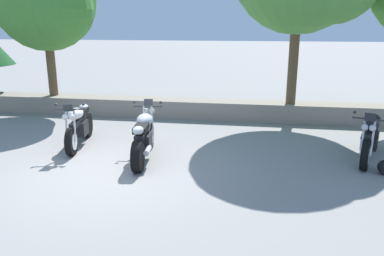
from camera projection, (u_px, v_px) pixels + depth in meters
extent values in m
plane|color=gray|center=(104.00, 172.00, 7.52)|extent=(120.00, 120.00, 0.00)
cube|color=gray|center=(161.00, 108.00, 12.01)|extent=(36.00, 0.80, 0.55)
cylinder|color=black|center=(71.00, 142.00, 8.41)|extent=(0.26, 0.64, 0.62)
cylinder|color=black|center=(87.00, 125.00, 9.80)|extent=(0.30, 0.64, 0.62)
cylinder|color=silver|center=(71.00, 142.00, 8.41)|extent=(0.23, 0.41, 0.38)
cube|color=black|center=(80.00, 128.00, 9.13)|extent=(0.41, 0.53, 0.34)
cube|color=#2D2D30|center=(78.00, 121.00, 8.98)|extent=(0.35, 1.11, 0.12)
ellipsoid|color=white|center=(76.00, 114.00, 8.78)|extent=(0.43, 0.58, 0.26)
cube|color=black|center=(81.00, 111.00, 9.26)|extent=(0.36, 0.60, 0.12)
ellipsoid|color=white|center=(84.00, 107.00, 9.53)|extent=(0.27, 0.32, 0.16)
cylinder|color=#2D2D30|center=(70.00, 109.00, 8.30)|extent=(0.65, 0.16, 0.04)
sphere|color=silver|center=(72.00, 117.00, 8.20)|extent=(0.13, 0.13, 0.13)
sphere|color=silver|center=(65.00, 117.00, 8.20)|extent=(0.13, 0.13, 0.13)
cube|color=#26282D|center=(68.00, 108.00, 8.19)|extent=(0.21, 0.13, 0.18)
cylinder|color=silver|center=(78.00, 126.00, 9.55)|extent=(0.18, 0.39, 0.11)
cylinder|color=silver|center=(75.00, 126.00, 8.36)|extent=(0.07, 0.17, 0.73)
cylinder|color=silver|center=(66.00, 126.00, 8.35)|extent=(0.07, 0.17, 0.73)
sphere|color=#2D2D30|center=(83.00, 104.00, 8.32)|extent=(0.07, 0.07, 0.07)
sphere|color=#2D2D30|center=(56.00, 105.00, 8.30)|extent=(0.07, 0.07, 0.07)
cylinder|color=black|center=(149.00, 136.00, 8.86)|extent=(0.21, 0.63, 0.62)
cylinder|color=black|center=(138.00, 157.00, 7.47)|extent=(0.25, 0.64, 0.62)
cylinder|color=silver|center=(149.00, 136.00, 8.86)|extent=(0.20, 0.40, 0.38)
cube|color=black|center=(143.00, 142.00, 8.09)|extent=(0.37, 0.51, 0.34)
cube|color=#2D2D30|center=(144.00, 131.00, 8.14)|extent=(0.26, 1.11, 0.12)
ellipsoid|color=#BCBCC1|center=(145.00, 120.00, 8.22)|extent=(0.40, 0.56, 0.26)
cube|color=black|center=(141.00, 128.00, 7.78)|extent=(0.32, 0.59, 0.12)
ellipsoid|color=#BCBCC1|center=(138.00, 130.00, 7.48)|extent=(0.25, 0.30, 0.16)
cylinder|color=#2D2D30|center=(148.00, 106.00, 8.59)|extent=(0.66, 0.11, 0.04)
sphere|color=silver|center=(146.00, 111.00, 8.77)|extent=(0.13, 0.13, 0.13)
sphere|color=silver|center=(152.00, 111.00, 8.76)|extent=(0.13, 0.13, 0.13)
cube|color=#26282D|center=(148.00, 103.00, 8.67)|extent=(0.21, 0.12, 0.18)
cylinder|color=silver|center=(148.00, 150.00, 7.68)|extent=(0.15, 0.39, 0.11)
cylinder|color=silver|center=(145.00, 121.00, 8.73)|extent=(0.06, 0.17, 0.73)
cylinder|color=silver|center=(152.00, 121.00, 8.72)|extent=(0.06, 0.17, 0.73)
sphere|color=#2D2D30|center=(134.00, 102.00, 8.54)|extent=(0.07, 0.07, 0.07)
sphere|color=#2D2D30|center=(161.00, 103.00, 8.51)|extent=(0.07, 0.07, 0.07)
cylinder|color=black|center=(365.00, 155.00, 7.57)|extent=(0.34, 0.63, 0.62)
cylinder|color=black|center=(372.00, 137.00, 8.77)|extent=(0.38, 0.64, 0.62)
cylinder|color=silver|center=(365.00, 155.00, 7.57)|extent=(0.28, 0.42, 0.38)
cube|color=black|center=(370.00, 140.00, 8.18)|extent=(0.47, 0.56, 0.34)
cube|color=#2D2D30|center=(370.00, 132.00, 8.05)|extent=(0.51, 1.08, 0.12)
ellipsoid|color=black|center=(371.00, 124.00, 7.86)|extent=(0.50, 0.61, 0.26)
cube|color=black|center=(373.00, 122.00, 8.28)|extent=(0.44, 0.62, 0.12)
ellipsoid|color=black|center=(374.00, 117.00, 8.52)|extent=(0.30, 0.34, 0.16)
cylinder|color=#2D2D30|center=(370.00, 119.00, 7.44)|extent=(0.63, 0.26, 0.04)
sphere|color=silver|center=(373.00, 128.00, 7.33)|extent=(0.13, 0.13, 0.13)
sphere|color=silver|center=(365.00, 127.00, 7.39)|extent=(0.13, 0.13, 0.13)
cube|color=#26282D|center=(370.00, 117.00, 7.34)|extent=(0.22, 0.16, 0.18)
cylinder|color=silver|center=(364.00, 136.00, 8.64)|extent=(0.23, 0.39, 0.11)
cylinder|color=silver|center=(373.00, 138.00, 7.46)|extent=(0.10, 0.17, 0.73)
cylinder|color=silver|center=(363.00, 137.00, 7.55)|extent=(0.10, 0.17, 0.73)
sphere|color=#2D2D30|center=(355.00, 112.00, 7.59)|extent=(0.07, 0.07, 0.07)
cylinder|color=brown|center=(51.00, 67.00, 12.36)|extent=(0.28, 0.28, 1.83)
sphere|color=#428433|center=(45.00, 0.00, 11.80)|extent=(3.16, 3.16, 3.16)
sphere|color=#428433|center=(59.00, 10.00, 11.32)|extent=(2.05, 2.05, 2.05)
cylinder|color=brown|center=(293.00, 62.00, 10.99)|extent=(0.28, 0.28, 2.44)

